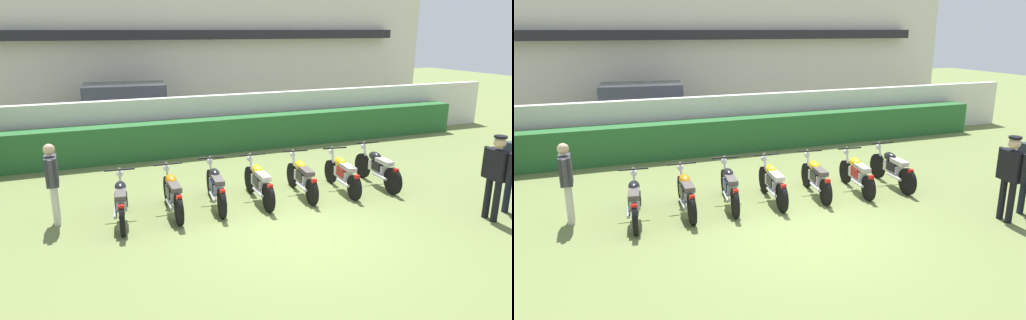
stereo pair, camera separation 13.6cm
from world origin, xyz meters
The scene contains 14 objects.
ground centered at (0.00, 0.00, 0.00)m, with size 60.00×60.00×0.00m, color olive.
building centered at (0.00, 14.39, 3.30)m, with size 24.19×6.50×6.60m.
compound_wall centered at (0.00, 6.96, 0.83)m, with size 22.98×0.30×1.66m, color silver.
hedge_row centered at (0.00, 6.26, 0.52)m, with size 18.39×0.70×1.05m, color #28602D.
parked_car centered at (-1.81, 9.19, 0.94)m, with size 4.68×2.48×1.89m.
motorcycle_in_row_0 centered at (-3.00, 1.65, 0.45)m, with size 0.60×1.88×0.96m.
motorcycle_in_row_1 centered at (-1.97, 1.71, 0.45)m, with size 0.60×1.83×0.97m.
motorcycle_in_row_2 centered at (-1.02, 1.81, 0.45)m, with size 0.60×1.95×0.96m.
motorcycle_in_row_3 centered at (-0.06, 1.73, 0.45)m, with size 0.60×1.89×0.96m.
motorcycle_in_row_4 centered at (1.00, 1.74, 0.44)m, with size 0.60×1.85×0.95m.
motorcycle_in_row_5 centered at (2.02, 1.65, 0.44)m, with size 0.60×1.84×0.94m.
motorcycle_in_row_6 centered at (3.02, 1.69, 0.45)m, with size 0.60×1.96×0.97m.
inspector_person centered at (-4.19, 2.07, 0.94)m, with size 0.22×0.65×1.60m.
officer_0 centered at (3.85, -0.94, 1.02)m, with size 0.24×0.68×1.72m.
Camera 2 is at (-3.61, -7.33, 3.68)m, focal length 32.79 mm.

